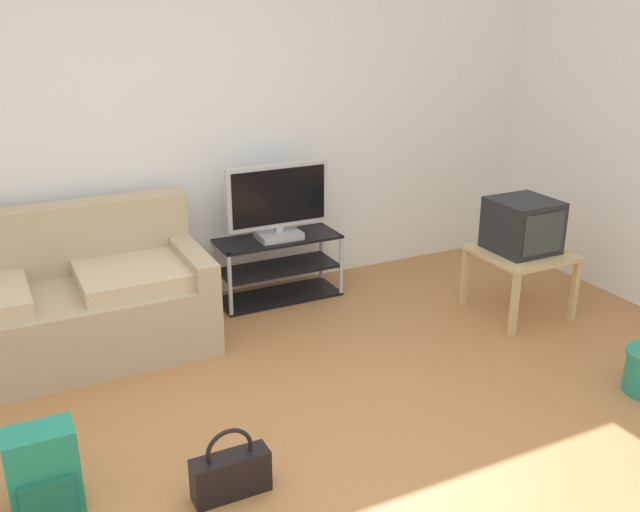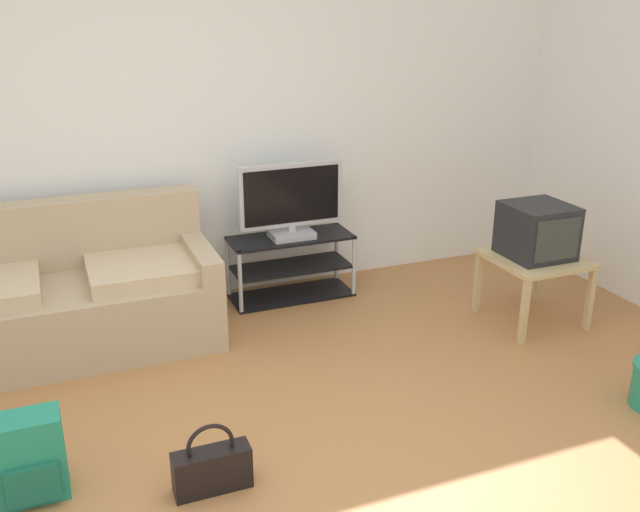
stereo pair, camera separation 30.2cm
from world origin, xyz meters
The scene contains 9 objects.
ground_plane centered at (0.00, 0.00, -0.01)m, with size 9.00×9.80×0.02m, color #B27542.
wall_back centered at (0.00, 2.45, 1.35)m, with size 9.00×0.10×2.70m, color white.
couch centered at (-0.82, 1.91, 0.33)m, with size 1.81×0.85×0.88m.
tv_stand centered at (0.74, 2.12, 0.23)m, with size 0.89×0.36×0.47m.
flat_tv centered at (0.74, 2.10, 0.73)m, with size 0.76×0.22×0.54m.
side_table centered at (2.12, 1.13, 0.40)m, with size 0.58×0.58×0.46m.
crt_tv centered at (2.12, 1.15, 0.64)m, with size 0.40×0.41×0.35m.
backpack centered at (-1.06, 0.45, 0.20)m, with size 0.29×0.25×0.40m.
handbag centered at (-0.32, 0.20, 0.11)m, with size 0.35×0.12×0.34m.
Camera 1 is at (-1.12, -2.29, 2.09)m, focal length 39.55 mm.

